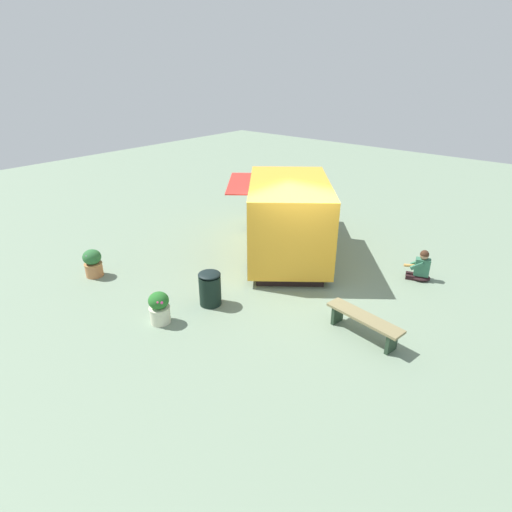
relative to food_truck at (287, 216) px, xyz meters
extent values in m
plane|color=gray|center=(-1.45, 1.54, -1.12)|extent=(40.00, 40.00, 0.00)
cube|color=#F9A92B|center=(-0.41, 0.51, 0.17)|extent=(4.14, 4.39, 2.13)
cube|color=#F9A92B|center=(1.30, -1.63, -0.12)|extent=(2.70, 2.62, 1.56)
cube|color=#242722|center=(1.80, -2.25, 0.16)|extent=(1.42, 1.14, 0.59)
cube|color=black|center=(0.47, 1.22, 0.30)|extent=(1.33, 1.66, 0.75)
cube|color=red|center=(0.70, 1.40, 1.19)|extent=(1.90, 2.17, 0.03)
cube|color=black|center=(0.10, -0.13, -1.01)|extent=(4.65, 5.18, 0.22)
cylinder|color=black|center=(0.37, -2.09, -0.72)|extent=(0.67, 0.77, 0.81)
cylinder|color=black|center=(1.95, -0.83, -0.72)|extent=(0.67, 0.77, 0.81)
cylinder|color=black|center=(-1.63, 0.42, -0.72)|extent=(0.67, 0.77, 0.81)
cylinder|color=black|center=(-0.05, 1.68, -0.72)|extent=(0.67, 0.77, 0.81)
ellipsoid|color=black|center=(-4.00, -0.74, -1.06)|extent=(0.64, 0.59, 0.13)
cube|color=black|center=(-3.78, -0.77, -1.06)|extent=(0.38, 0.23, 0.11)
cube|color=black|center=(-3.85, -0.58, -1.06)|extent=(0.38, 0.23, 0.11)
cube|color=#366F55|center=(-4.00, -0.74, -0.75)|extent=(0.43, 0.34, 0.49)
sphere|color=#A67B5D|center=(-4.00, -0.74, -0.40)|extent=(0.23, 0.23, 0.23)
sphere|color=#3F2719|center=(-4.00, -0.74, -0.37)|extent=(0.23, 0.23, 0.23)
cube|color=#366F55|center=(-3.83, -0.80, -0.69)|extent=(0.35, 0.20, 0.27)
cube|color=#366F55|center=(-3.91, -0.58, -0.69)|extent=(0.35, 0.20, 0.27)
cylinder|color=#DA9D4F|center=(-3.71, -0.63, -0.76)|extent=(0.32, 0.23, 0.08)
cube|color=orange|center=(-3.71, -0.63, -0.74)|extent=(0.26, 0.17, 0.02)
cylinder|color=#B8784A|center=(2.98, 4.90, -0.92)|extent=(0.47, 0.47, 0.39)
torus|color=#B57B42|center=(2.98, 4.90, -0.74)|extent=(0.49, 0.49, 0.04)
ellipsoid|color=#2D6633|center=(2.98, 4.90, -0.55)|extent=(0.49, 0.49, 0.42)
sphere|color=#A64AA5|center=(3.14, 4.88, -0.43)|extent=(0.06, 0.06, 0.06)
sphere|color=#AD42B7|center=(2.92, 5.07, -0.45)|extent=(0.07, 0.07, 0.07)
sphere|color=#9C54AC|center=(3.13, 5.02, -0.47)|extent=(0.08, 0.08, 0.08)
sphere|color=#A449AE|center=(3.10, 4.75, -0.48)|extent=(0.07, 0.07, 0.07)
sphere|color=#B13AA7|center=(2.98, 4.76, -0.41)|extent=(0.05, 0.05, 0.05)
cylinder|color=beige|center=(-0.25, 5.15, -0.92)|extent=(0.45, 0.45, 0.40)
torus|color=beige|center=(-0.25, 5.15, -0.73)|extent=(0.48, 0.48, 0.04)
ellipsoid|color=#256926|center=(-0.25, 5.15, -0.55)|extent=(0.46, 0.46, 0.39)
sphere|color=#E84173|center=(-0.39, 5.27, -0.49)|extent=(0.08, 0.08, 0.08)
sphere|color=#E62974|center=(-0.12, 5.20, -0.43)|extent=(0.06, 0.06, 0.06)
sphere|color=#E03B87|center=(-0.43, 5.20, -0.50)|extent=(0.09, 0.09, 0.09)
sphere|color=#E04472|center=(-0.13, 5.05, -0.44)|extent=(0.05, 0.05, 0.05)
sphere|color=#E22A75|center=(-0.16, 5.04, -0.43)|extent=(0.05, 0.05, 0.05)
cube|color=olive|center=(-4.00, 2.66, -0.65)|extent=(1.79, 0.67, 0.06)
cube|color=#253A28|center=(-4.69, 2.77, -0.90)|extent=(0.13, 0.35, 0.44)
cube|color=#253A28|center=(-3.31, 2.55, -0.90)|extent=(0.13, 0.35, 0.44)
cylinder|color=black|center=(-0.54, 3.86, -0.74)|extent=(0.53, 0.53, 0.76)
ellipsoid|color=black|center=(-0.54, 3.86, -0.31)|extent=(0.55, 0.55, 0.12)
camera|label=1|loc=(-7.01, 9.77, 4.23)|focal=28.95mm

